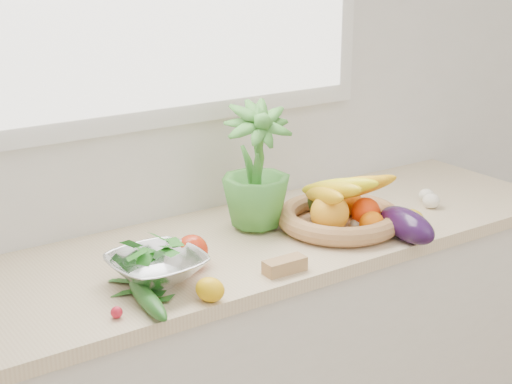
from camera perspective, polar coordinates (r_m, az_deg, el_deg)
back_wall at (r=2.40m, az=-5.37°, el=8.59°), size 4.50×0.02×2.70m
counter_cabinet at (r=2.49m, az=-1.24°, el=-13.76°), size 2.20×0.58×0.86m
countertop at (r=2.28m, az=-1.32°, el=-4.15°), size 2.24×0.62×0.04m
orange_loose at (r=2.33m, az=8.43°, el=-2.31°), size 0.09×0.09×0.08m
lemon_a at (r=1.92m, az=-3.36°, el=-7.10°), size 0.09×0.09×0.06m
lemon_b at (r=2.33m, az=11.69°, el=-2.68°), size 0.09×0.10×0.06m
lemon_c at (r=2.40m, az=11.15°, el=-1.99°), size 0.11×0.10×0.07m
apple at (r=2.11m, az=-4.68°, el=-4.28°), size 0.10×0.10×0.09m
ginger at (r=2.08m, az=2.10°, el=-5.37°), size 0.12×0.05×0.04m
garlic_a at (r=2.38m, az=7.42°, el=-2.35°), size 0.06×0.06×0.04m
garlic_b at (r=2.67m, az=12.30°, el=-0.24°), size 0.07×0.07×0.04m
garlic_c at (r=2.61m, az=12.63°, el=-0.63°), size 0.07×0.07×0.05m
eggplant at (r=2.32m, az=10.91°, el=-2.37°), size 0.12×0.24×0.09m
cucumber at (r=1.90m, az=-7.89°, el=-7.76°), size 0.07×0.24×0.04m
radish at (r=1.87m, az=-10.10°, el=-8.61°), size 0.04×0.04×0.03m
potted_herb at (r=2.32m, az=0.02°, el=1.97°), size 0.25×0.25×0.37m
fruit_basket at (r=2.38m, az=6.06°, el=-1.39°), size 0.51×0.51×0.19m
colander_with_spinach at (r=2.00m, az=-7.26°, el=-5.02°), size 0.26×0.26×0.12m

